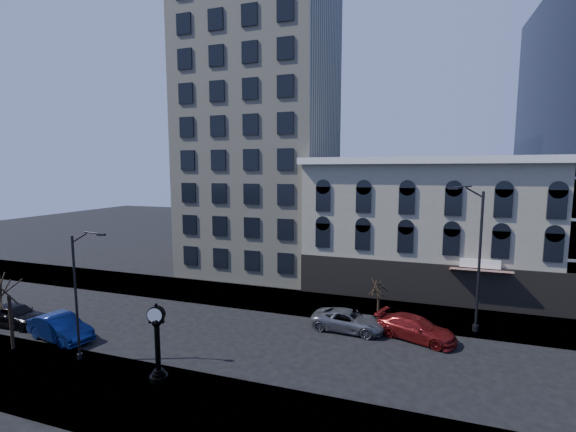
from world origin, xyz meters
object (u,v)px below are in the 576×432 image
(street_lamp_near, at_px, (82,262))
(car_near_a, at_px, (15,315))
(street_clock, at_px, (158,346))
(car_near_b, at_px, (60,328))

(street_lamp_near, bearing_deg, car_near_a, 157.03)
(street_clock, relative_size, car_near_b, 0.84)
(street_clock, height_order, street_lamp_near, street_lamp_near)
(street_lamp_near, relative_size, car_near_a, 1.63)
(car_near_a, bearing_deg, street_lamp_near, -107.94)
(street_lamp_near, bearing_deg, car_near_b, 149.04)
(street_clock, bearing_deg, car_near_b, 149.66)
(street_clock, relative_size, street_lamp_near, 0.54)
(car_near_a, distance_m, car_near_b, 5.32)
(car_near_b, bearing_deg, street_lamp_near, -102.00)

